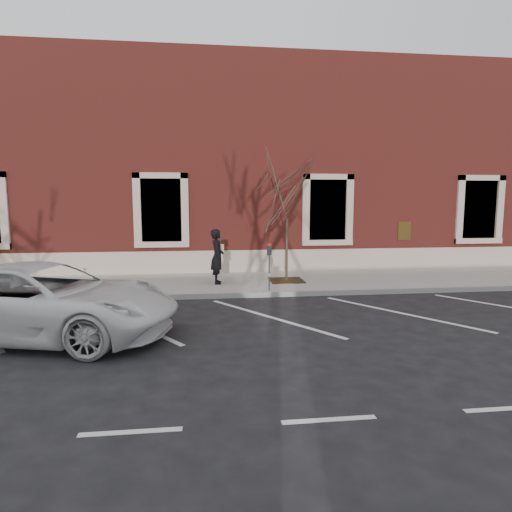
{
  "coord_description": "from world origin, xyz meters",
  "views": [
    {
      "loc": [
        -1.5,
        -11.86,
        2.69
      ],
      "look_at": [
        0.0,
        0.6,
        1.1
      ],
      "focal_mm": 30.0,
      "sensor_mm": 36.0,
      "label": 1
    }
  ],
  "objects": [
    {
      "name": "tree_grate",
      "position": [
        1.12,
        1.59,
        0.16
      ],
      "size": [
        1.07,
        1.07,
        0.03
      ],
      "primitive_type": "cube",
      "color": "#3C2913",
      "rests_on": "sidewalk_near"
    },
    {
      "name": "ground",
      "position": [
        0.0,
        0.0,
        0.0
      ],
      "size": [
        120.0,
        120.0,
        0.0
      ],
      "primitive_type": "plane",
      "color": "#28282B",
      "rests_on": "ground"
    },
    {
      "name": "parking_meter",
      "position": [
        0.33,
        0.12,
        1.09
      ],
      "size": [
        0.12,
        0.09,
        1.36
      ],
      "rotation": [
        0.0,
        0.0,
        0.36
      ],
      "color": "#595B60",
      "rests_on": "sidewalk_near"
    },
    {
      "name": "parking_stripes",
      "position": [
        0.0,
        -2.2,
        0.0
      ],
      "size": [
        28.0,
        4.4,
        0.01
      ],
      "primitive_type": null,
      "color": "silver",
      "rests_on": "ground"
    },
    {
      "name": "sapling",
      "position": [
        1.12,
        1.59,
        2.72
      ],
      "size": [
        2.2,
        2.2,
        3.67
      ],
      "color": "#4F3D2F",
      "rests_on": "sidewalk_near"
    },
    {
      "name": "white_truck",
      "position": [
        -4.73,
        -3.12,
        0.74
      ],
      "size": [
        5.77,
        3.64,
        1.49
      ],
      "primitive_type": "imported",
      "rotation": [
        0.0,
        0.0,
        1.34
      ],
      "color": "white",
      "rests_on": "ground"
    },
    {
      "name": "man",
      "position": [
        -1.12,
        1.38,
        1.0
      ],
      "size": [
        0.42,
        0.63,
        1.71
      ],
      "primitive_type": "imported",
      "rotation": [
        0.0,
        0.0,
        1.58
      ],
      "color": "black",
      "rests_on": "sidewalk_near"
    },
    {
      "name": "sidewalk_near",
      "position": [
        0.0,
        1.75,
        0.07
      ],
      "size": [
        40.0,
        3.5,
        0.15
      ],
      "primitive_type": "cube",
      "color": "#B2AEA7",
      "rests_on": "ground"
    },
    {
      "name": "building_civic",
      "position": [
        0.0,
        7.74,
        4.0
      ],
      "size": [
        40.0,
        8.62,
        8.0
      ],
      "color": "maroon",
      "rests_on": "ground"
    },
    {
      "name": "curb_near",
      "position": [
        0.0,
        -0.05,
        0.07
      ],
      "size": [
        40.0,
        0.12,
        0.15
      ],
      "primitive_type": "cube",
      "color": "#9E9E99",
      "rests_on": "ground"
    }
  ]
}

